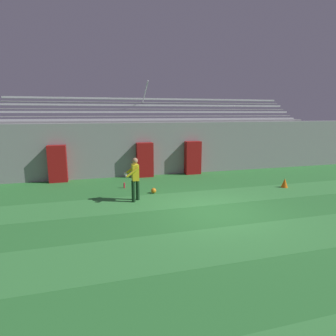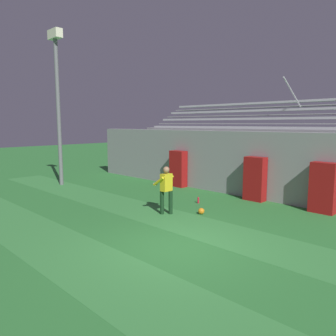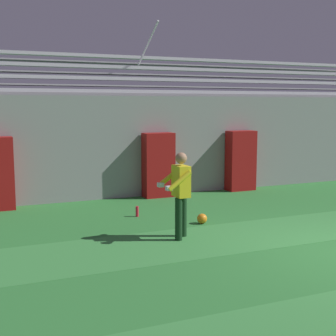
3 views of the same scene
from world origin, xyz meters
name	(u,v)px [view 3 (image 3 of 3)]	position (x,y,z in m)	size (l,w,h in m)	color
turf_stripe_far	(294,229)	(0.00, 1.65, 0.00)	(28.00, 1.91, 0.01)	#38843D
back_wall	(193,144)	(0.00, 6.50, 1.40)	(24.00, 0.60, 2.80)	gray
padding_pillar_gate_left	(158,165)	(-1.33, 5.95, 0.90)	(0.85, 0.44, 1.79)	maroon
padding_pillar_gate_right	(241,161)	(1.33, 5.95, 0.90)	(0.85, 0.44, 1.79)	maroon
bleacher_stand	(167,136)	(0.00, 8.49, 1.50)	(18.00, 3.35, 5.03)	gray
goalkeeper	(180,190)	(-2.47, 1.97, 0.95)	(0.57, 0.58, 1.67)	#143319
soccer_ball	(202,219)	(-1.57, 2.80, 0.11)	(0.22, 0.22, 0.22)	orange
water_bottle	(137,211)	(-2.66, 3.96, 0.12)	(0.07, 0.07, 0.24)	red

